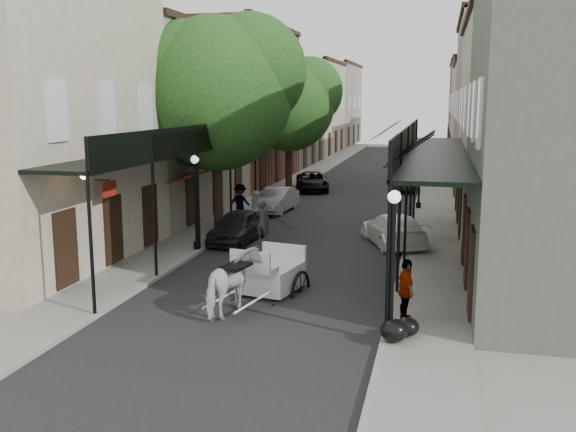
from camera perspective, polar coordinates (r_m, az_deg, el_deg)
The scene contains 24 objects.
ground at distance 18.97m, azimuth -3.04°, elevation -7.99°, with size 140.00×140.00×0.00m, color gray.
road at distance 38.09m, azimuth 5.43°, elevation 1.28°, with size 8.00×90.00×0.01m, color black.
sidewalk_left at distance 39.06m, azimuth -1.85°, elevation 1.63°, with size 2.20×90.00×0.12m, color gray.
sidewalk_right at distance 37.73m, azimuth 12.97°, elevation 1.06°, with size 2.20×90.00×0.12m, color gray.
building_row_left at distance 49.22m, azimuth -2.91°, elevation 9.48°, with size 5.00×80.00×10.50m, color beige.
building_row_right at distance 47.41m, azimuth 17.75°, elevation 8.98°, with size 5.00×80.00×10.50m, color gray.
gallery_left at distance 26.26m, azimuth -8.93°, elevation 6.04°, with size 2.20×18.05×4.88m.
gallery_right at distance 24.33m, azimuth 12.57°, elevation 5.59°, with size 2.20×18.05×4.88m.
tree_near at distance 28.99m, azimuth -5.53°, elevation 11.33°, with size 7.31×6.80×9.63m.
tree_far at distance 42.49m, azimuth 0.59°, elevation 10.16°, with size 6.45×6.00×8.61m.
lamppost_right_near at distance 15.79m, azimuth 9.26°, elevation -4.13°, with size 0.32×0.32×3.71m.
lamppost_left at distance 25.33m, azimuth -8.19°, elevation 1.34°, with size 0.32×0.32×3.71m.
lamppost_right_far at distance 35.50m, azimuth 11.62°, elevation 3.79°, with size 0.32×0.32×3.71m.
horse at distance 18.06m, azimuth -4.83°, elevation -5.97°, with size 0.97×2.13×1.80m, color silver.
carriage at distance 20.40m, azimuth -0.96°, elevation -3.25°, with size 2.14×2.89×3.01m.
pedestrian_walking at distance 29.76m, azimuth -2.83°, elevation 0.54°, with size 0.88×0.69×1.81m, color beige.
pedestrian_sidewalk_left at distance 31.15m, azimuth -4.26°, elevation 1.20°, with size 1.18×0.68×1.82m, color gray.
pedestrian_sidewalk_right at distance 17.38m, azimuth 10.46°, elevation -6.52°, with size 1.00×0.41×1.70m, color gray.
car_left_near at distance 27.15m, azimuth -4.48°, elevation -0.91°, with size 1.61×4.00×1.36m, color black.
car_left_mid at distance 34.35m, azimuth -1.03°, elevation 1.44°, with size 1.38×3.97×1.31m, color #9B9BA0.
car_left_far at distance 42.40m, azimuth 2.15°, elevation 3.09°, with size 2.08×4.51×1.25m, color black.
car_right_near at distance 26.85m, azimuth 9.36°, elevation -1.18°, with size 1.86×4.57×1.33m, color white.
car_right_far at distance 42.90m, azimuth 10.38°, elevation 3.02°, with size 1.49×3.70×1.26m, color black.
trash_bags at distance 16.25m, azimuth 9.85°, elevation -9.87°, with size 0.94×1.09×0.58m.
Camera 1 is at (5.10, -17.27, 5.95)m, focal length 40.00 mm.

